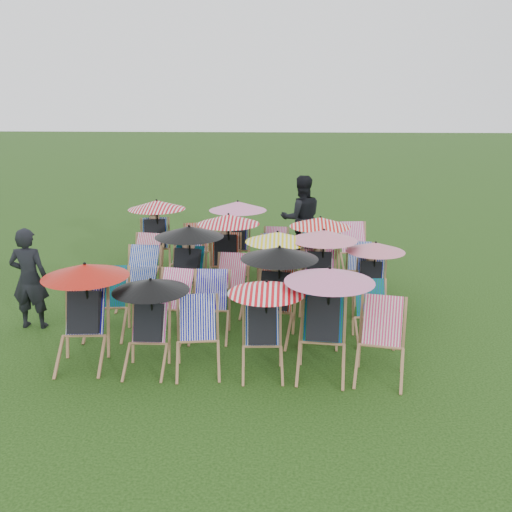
{
  "coord_description": "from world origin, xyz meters",
  "views": [
    {
      "loc": [
        0.65,
        -9.21,
        3.57
      ],
      "look_at": [
        0.14,
        0.25,
        0.9
      ],
      "focal_mm": 40.0,
      "sensor_mm": 36.0,
      "label": 1
    }
  ],
  "objects_px": {
    "deckchair_29": "(355,249)",
    "person_left": "(29,278)",
    "deckchair_5": "(381,342)",
    "deckchair_0": "(83,312)",
    "person_rear": "(301,218)"
  },
  "relations": [
    {
      "from": "deckchair_5",
      "to": "person_left",
      "type": "xyz_separation_m",
      "value": [
        -5.26,
        1.39,
        0.32
      ]
    },
    {
      "from": "deckchair_0",
      "to": "deckchair_29",
      "type": "bearing_deg",
      "value": 41.84
    },
    {
      "from": "deckchair_0",
      "to": "person_rear",
      "type": "bearing_deg",
      "value": 54.78
    },
    {
      "from": "deckchair_29",
      "to": "person_left",
      "type": "bearing_deg",
      "value": -155.73
    },
    {
      "from": "person_rear",
      "to": "deckchair_5",
      "type": "bearing_deg",
      "value": 88.81
    },
    {
      "from": "deckchair_29",
      "to": "person_left",
      "type": "distance_m",
      "value": 6.38
    },
    {
      "from": "deckchair_5",
      "to": "deckchair_0",
      "type": "bearing_deg",
      "value": -171.53
    },
    {
      "from": "deckchair_5",
      "to": "person_left",
      "type": "bearing_deg",
      "value": 176.66
    },
    {
      "from": "deckchair_0",
      "to": "person_left",
      "type": "bearing_deg",
      "value": 132.07
    },
    {
      "from": "deckchair_29",
      "to": "person_left",
      "type": "xyz_separation_m",
      "value": [
        -5.46,
        -3.29,
        0.32
      ]
    },
    {
      "from": "person_left",
      "to": "deckchair_29",
      "type": "bearing_deg",
      "value": -148.77
    },
    {
      "from": "deckchair_0",
      "to": "person_left",
      "type": "height_order",
      "value": "person_left"
    },
    {
      "from": "deckchair_5",
      "to": "deckchair_29",
      "type": "xyz_separation_m",
      "value": [
        0.2,
        4.67,
        0.0
      ]
    },
    {
      "from": "deckchair_29",
      "to": "person_rear",
      "type": "relative_size",
      "value": 0.51
    },
    {
      "from": "deckchair_5",
      "to": "person_rear",
      "type": "height_order",
      "value": "person_rear"
    }
  ]
}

